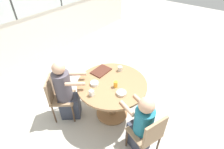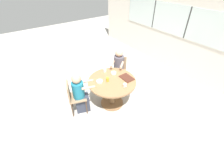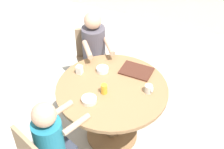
# 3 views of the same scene
# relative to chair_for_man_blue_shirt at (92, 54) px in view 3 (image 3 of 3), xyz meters

# --- Properties ---
(ground_plane) EXTENTS (16.00, 16.00, 0.00)m
(ground_plane) POSITION_rel_chair_for_man_blue_shirt_xyz_m (0.63, -0.73, -0.53)
(ground_plane) COLOR #B2ADA3
(dining_table) EXTENTS (1.18, 1.18, 0.77)m
(dining_table) POSITION_rel_chair_for_man_blue_shirt_xyz_m (0.63, -0.73, 0.05)
(dining_table) COLOR olive
(dining_table) RESTS_ON ground_plane
(chair_for_man_blue_shirt) EXTENTS (0.56, 0.56, 0.89)m
(chair_for_man_blue_shirt) POSITION_rel_chair_for_man_blue_shirt_xyz_m (0.00, 0.00, 0.00)
(chair_for_man_blue_shirt) COLOR #937556
(chair_for_man_blue_shirt) RESTS_ON ground_plane
(person_woman_green_shirt) EXTENTS (0.43, 0.56, 1.11)m
(person_woman_green_shirt) POSITION_rel_chair_for_man_blue_shirt_xyz_m (0.36, -1.48, -0.02)
(person_woman_green_shirt) COLOR #333847
(person_woman_green_shirt) RESTS_ON ground_plane
(person_man_blue_shirt) EXTENTS (0.56, 0.58, 1.22)m
(person_man_blue_shirt) POSITION_rel_chair_for_man_blue_shirt_xyz_m (0.11, -0.12, 0.03)
(person_man_blue_shirt) COLOR #333847
(person_man_blue_shirt) RESTS_ON ground_plane
(food_tray_dark) EXTENTS (0.34, 0.25, 0.02)m
(food_tray_dark) POSITION_rel_chair_for_man_blue_shirt_xyz_m (0.76, -0.37, 0.24)
(food_tray_dark) COLOR #472319
(food_tray_dark) RESTS_ON dining_table
(coffee_mug) EXTENTS (0.08, 0.08, 0.09)m
(coffee_mug) POSITION_rel_chair_for_man_blue_shirt_xyz_m (0.99, -0.63, 0.28)
(coffee_mug) COLOR beige
(coffee_mug) RESTS_ON dining_table
(juice_glass) EXTENTS (0.06, 0.06, 0.11)m
(juice_glass) POSITION_rel_chair_for_man_blue_shirt_xyz_m (0.59, -0.83, 0.29)
(juice_glass) COLOR gold
(juice_glass) RESTS_ON dining_table
(milk_carton_small) EXTENTS (0.06, 0.06, 0.10)m
(milk_carton_small) POSITION_rel_chair_for_man_blue_shirt_xyz_m (0.20, -0.66, 0.28)
(milk_carton_small) COLOR silver
(milk_carton_small) RESTS_ON dining_table
(bowl_white_shallow) EXTENTS (0.13, 0.13, 0.05)m
(bowl_white_shallow) POSITION_rel_chair_for_man_blue_shirt_xyz_m (0.42, -0.53, 0.26)
(bowl_white_shallow) COLOR silver
(bowl_white_shallow) RESTS_ON dining_table
(bowl_cereal) EXTENTS (0.15, 0.15, 0.05)m
(bowl_cereal) POSITION_rel_chair_for_man_blue_shirt_xyz_m (0.51, -1.01, 0.26)
(bowl_cereal) COLOR silver
(bowl_cereal) RESTS_ON dining_table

